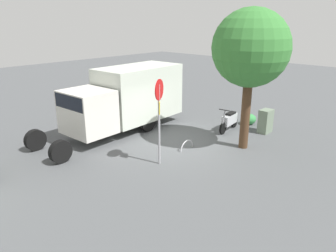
# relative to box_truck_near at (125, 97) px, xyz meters

# --- Properties ---
(ground_plane) EXTENTS (60.00, 60.00, 0.00)m
(ground_plane) POSITION_rel_box_truck_near_xyz_m (-0.36, 3.22, -1.66)
(ground_plane) COLOR #4D5052
(box_truck_near) EXTENTS (7.83, 2.50, 3.04)m
(box_truck_near) POSITION_rel_box_truck_near_xyz_m (0.00, 0.00, 0.00)
(box_truck_near) COLOR black
(box_truck_near) RESTS_ON ground
(motorcycle) EXTENTS (1.81, 0.57, 1.20)m
(motorcycle) POSITION_rel_box_truck_near_xyz_m (-3.37, 3.79, -1.14)
(motorcycle) COLOR black
(motorcycle) RESTS_ON ground
(stop_sign) EXTENTS (0.71, 0.33, 3.25)m
(stop_sign) POSITION_rel_box_truck_near_xyz_m (1.72, 3.97, 0.51)
(stop_sign) COLOR #9E9EA3
(stop_sign) RESTS_ON ground
(street_tree) EXTENTS (3.08, 3.08, 5.71)m
(street_tree) POSITION_rel_box_truck_near_xyz_m (-1.90, 5.45, 2.47)
(street_tree) COLOR #47301E
(street_tree) RESTS_ON ground
(utility_cabinet) EXTENTS (0.69, 0.51, 1.14)m
(utility_cabinet) POSITION_rel_box_truck_near_xyz_m (-4.29, 5.24, -1.09)
(utility_cabinet) COLOR slate
(utility_cabinet) RESTS_ON ground
(bike_rack_hoop) EXTENTS (0.85, 0.07, 0.85)m
(bike_rack_hoop) POSITION_rel_box_truck_near_xyz_m (-0.07, 3.83, -1.66)
(bike_rack_hoop) COLOR #B7B7BC
(bike_rack_hoop) RESTS_ON ground
(shrub_near_sign) EXTENTS (0.80, 0.65, 0.55)m
(shrub_near_sign) POSITION_rel_box_truck_near_xyz_m (-4.92, 4.04, -1.39)
(shrub_near_sign) COLOR #368745
(shrub_near_sign) RESTS_ON ground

